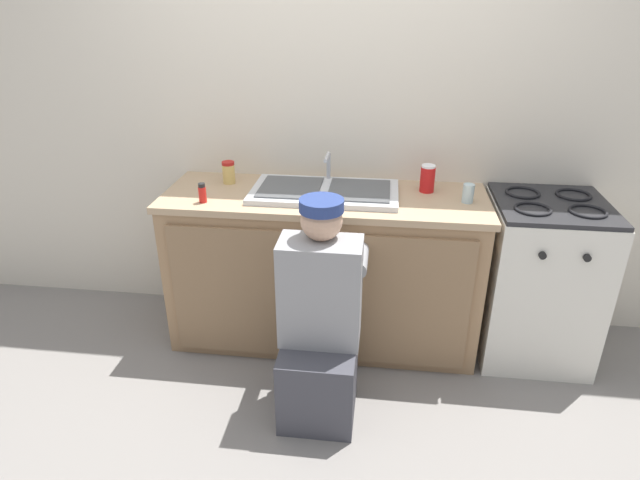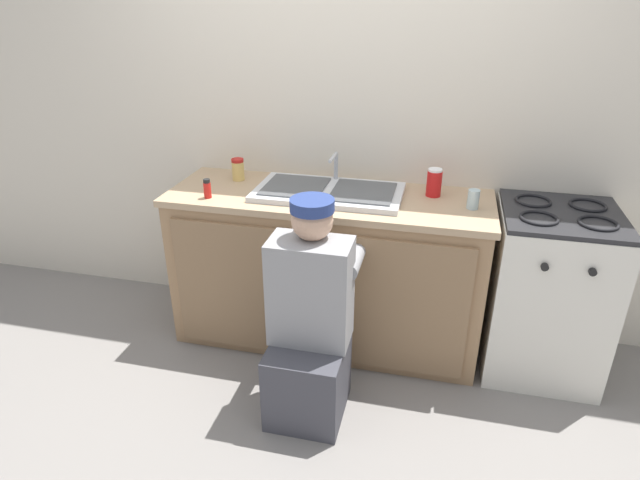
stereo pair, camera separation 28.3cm
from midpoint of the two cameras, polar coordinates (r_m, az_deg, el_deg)
ground_plane at (r=3.13m, az=2.21°, el=-13.00°), size 12.00×12.00×0.00m
back_wall at (r=3.17m, az=5.00°, el=12.68°), size 6.00×0.10×2.50m
counter_cabinet at (r=3.13m, az=3.41°, el=-3.44°), size 1.74×0.62×0.87m
countertop at (r=2.94m, az=3.67°, el=4.45°), size 1.78×0.62×0.04m
sink_double_basin at (r=2.93m, az=3.70°, el=5.15°), size 0.80×0.44×0.19m
stove_range at (r=3.18m, az=25.47°, el=-5.07°), size 0.59×0.62×0.94m
plumber_person at (r=2.58m, az=2.07°, el=-9.63°), size 0.42×0.61×1.10m
water_glass at (r=2.88m, az=18.78°, el=4.08°), size 0.06×0.06×0.10m
condiment_jar at (r=3.16m, az=-6.21°, el=7.46°), size 0.07×0.07×0.13m
soda_cup_red at (r=2.99m, az=14.77°, el=5.90°), size 0.08×0.08×0.15m
spice_bottle_red at (r=2.91m, az=-9.23°, el=5.37°), size 0.04×0.04×0.10m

